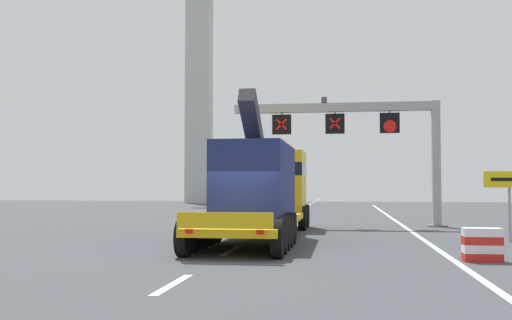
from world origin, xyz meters
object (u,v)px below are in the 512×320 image
Objects in this scene: heavy_haul_truck_yellow at (265,187)px; crash_barrier_striped at (482,245)px; exit_sign_yellow at (510,187)px; overhead_lane_gantry at (363,127)px; bridge_pylon_distant at (199,22)px.

crash_barrier_striped is at bearing -46.37° from heavy_haul_truck_yellow.
heavy_haul_truck_yellow is 9.20m from exit_sign_yellow.
overhead_lane_gantry is 8.23m from heavy_haul_truck_yellow.
heavy_haul_truck_yellow is at bearing -122.68° from overhead_lane_gantry.
overhead_lane_gantry is 14.62m from crash_barrier_striped.
overhead_lane_gantry is 42.29m from bridge_pylon_distant.
crash_barrier_striped is (6.85, -7.18, -1.54)m from heavy_haul_truck_yellow.
overhead_lane_gantry is at bearing 57.32° from heavy_haul_truck_yellow.
heavy_haul_truck_yellow reaches higher than crash_barrier_striped.
overhead_lane_gantry is at bearing -63.94° from bridge_pylon_distant.
crash_barrier_striped is at bearing -67.79° from bridge_pylon_distant.
overhead_lane_gantry is 4.15× the size of exit_sign_yellow.
exit_sign_yellow is at bearing -58.41° from overhead_lane_gantry.
bridge_pylon_distant is at bearing 107.45° from heavy_haul_truck_yellow.
heavy_haul_truck_yellow is 10.04m from crash_barrier_striped.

